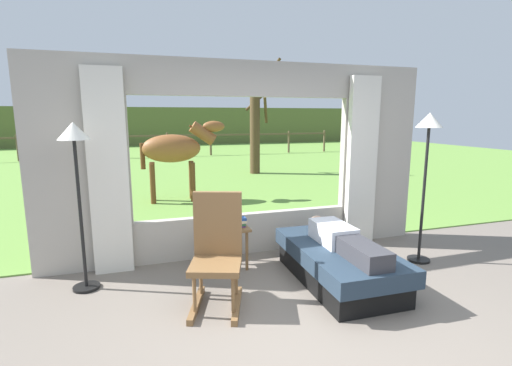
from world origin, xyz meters
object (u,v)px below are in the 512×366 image
(floor_lamp_left, at_px, (75,156))
(rocking_chair, at_px, (217,251))
(book_stack, at_px, (238,222))
(potted_plant, at_px, (222,211))
(horse, at_px, (175,149))
(floor_lamp_right, at_px, (428,143))
(recliner_sofa, at_px, (338,263))
(reclining_person, at_px, (342,239))
(pasture_tree, at_px, (255,120))
(side_table, at_px, (230,234))

(floor_lamp_left, bearing_deg, rocking_chair, -29.93)
(book_stack, height_order, floor_lamp_left, floor_lamp_left)
(book_stack, bearing_deg, potted_plant, 145.04)
(rocking_chair, height_order, horse, horse)
(rocking_chair, xyz_separation_m, floor_lamp_right, (2.72, 0.30, 0.99))
(recliner_sofa, relative_size, floor_lamp_right, 0.91)
(reclining_person, distance_m, potted_plant, 1.47)
(book_stack, bearing_deg, recliner_sofa, -37.12)
(book_stack, relative_size, pasture_tree, 0.06)
(rocking_chair, height_order, floor_lamp_right, floor_lamp_right)
(reclining_person, height_order, book_stack, reclining_person)
(book_stack, bearing_deg, rocking_chair, -118.11)
(reclining_person, distance_m, horse, 4.92)
(recliner_sofa, distance_m, floor_lamp_right, 1.88)
(floor_lamp_left, bearing_deg, horse, 70.61)
(side_table, height_order, pasture_tree, pasture_tree)
(floor_lamp_right, bearing_deg, floor_lamp_left, 173.58)
(floor_lamp_left, height_order, pasture_tree, pasture_tree)
(reclining_person, relative_size, rocking_chair, 1.28)
(floor_lamp_left, bearing_deg, potted_plant, 6.26)
(horse, relative_size, pasture_tree, 0.50)
(side_table, bearing_deg, potted_plant, 143.13)
(book_stack, distance_m, pasture_tree, 7.74)
(floor_lamp_left, bearing_deg, pasture_tree, 59.83)
(book_stack, xyz_separation_m, pasture_tree, (2.50, 7.23, 1.16))
(potted_plant, relative_size, floor_lamp_right, 0.17)
(book_stack, relative_size, floor_lamp_left, 0.11)
(horse, bearing_deg, side_table, 6.41)
(potted_plant, height_order, book_stack, potted_plant)
(potted_plant, xyz_separation_m, horse, (-0.16, 3.80, 0.45))
(reclining_person, bearing_deg, book_stack, 142.22)
(recliner_sofa, distance_m, rocking_chair, 1.44)
(rocking_chair, distance_m, floor_lamp_left, 1.75)
(floor_lamp_right, bearing_deg, reclining_person, -167.97)
(reclining_person, height_order, floor_lamp_right, floor_lamp_right)
(recliner_sofa, height_order, rocking_chair, rocking_chair)
(reclining_person, relative_size, floor_lamp_left, 0.80)
(recliner_sofa, relative_size, pasture_tree, 0.48)
(pasture_tree, bearing_deg, book_stack, -109.10)
(recliner_sofa, height_order, pasture_tree, pasture_tree)
(potted_plant, xyz_separation_m, book_stack, (0.17, -0.12, -0.12))
(potted_plant, height_order, floor_lamp_left, floor_lamp_left)
(reclining_person, distance_m, floor_lamp_left, 2.95)
(recliner_sofa, height_order, floor_lamp_left, floor_lamp_left)
(recliner_sofa, height_order, reclining_person, reclining_person)
(recliner_sofa, distance_m, potted_plant, 1.51)
(reclining_person, bearing_deg, floor_lamp_right, 13.21)
(potted_plant, xyz_separation_m, pasture_tree, (2.67, 7.11, 1.03))
(potted_plant, bearing_deg, recliner_sofa, -36.81)
(rocking_chair, xyz_separation_m, horse, (0.10, 4.72, 0.61))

